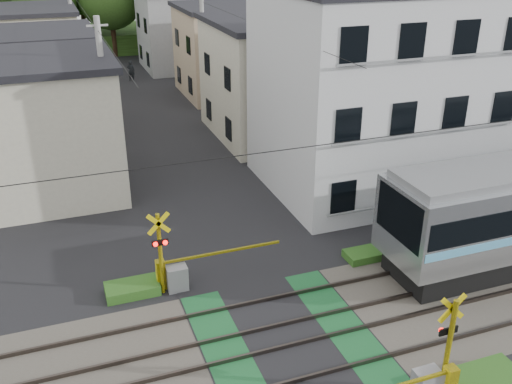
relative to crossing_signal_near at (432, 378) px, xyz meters
name	(u,v)px	position (x,y,z in m)	size (l,w,h in m)	color
ground	(285,337)	(-2.59, 3.65, -0.71)	(120.00, 120.00, 0.00)	black
track_bed	(285,336)	(-2.59, 3.65, -0.67)	(120.00, 120.00, 0.14)	#47423A
crossing_signal_near	(432,378)	(0.00, 0.00, 0.00)	(4.74, 0.65, 3.09)	yellow
crossing_signal_far	(174,271)	(-5.17, 7.31, 0.00)	(4.74, 0.65, 3.09)	yellow
apartment_block	(378,89)	(5.91, 13.15, 3.94)	(10.20, 8.36, 9.30)	silver
houses_row	(140,62)	(-2.33, 29.57, 2.53)	(22.07, 31.35, 6.80)	beige
catenary	(465,198)	(3.41, 3.69, 2.98)	(60.00, 5.04, 7.00)	#2D2D33
utility_poles	(126,59)	(-3.64, 26.66, 3.37)	(7.90, 42.00, 8.00)	#A5A5A0
pedestrian	(131,71)	(-1.86, 38.19, 0.12)	(0.61, 0.40, 1.67)	black
weed_patches	(338,321)	(-0.83, 3.56, -0.53)	(10.25, 8.80, 0.40)	#2D5E1E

